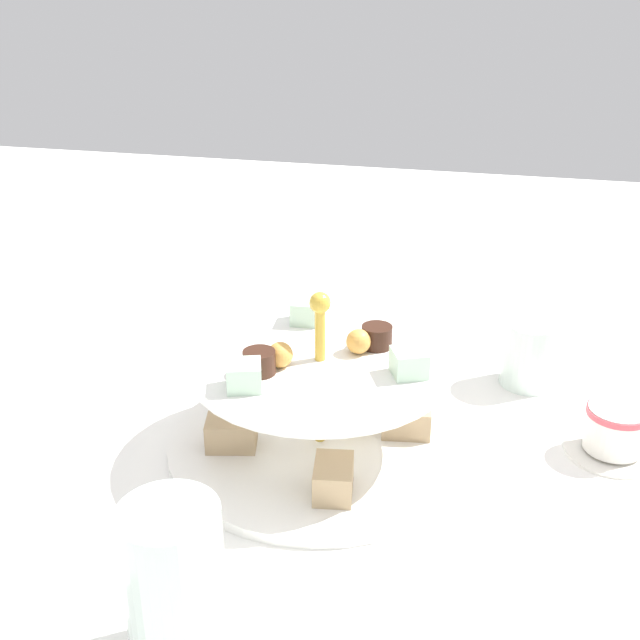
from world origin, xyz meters
TOP-DOWN VIEW (x-y plane):
  - ground_plane at (0.00, 0.00)m, footprint 2.40×2.40m
  - tiered_serving_stand at (0.00, -0.00)m, footprint 0.30×0.30m
  - water_glass_tall_right at (-0.27, 0.03)m, footprint 0.07×0.07m
  - water_glass_short_left at (0.19, -0.20)m, footprint 0.06×0.06m
  - teacup_with_saucer at (0.06, -0.28)m, footprint 0.09×0.09m
  - butter_knife_left at (-0.02, 0.32)m, footprint 0.17×0.03m
  - butter_knife_right at (-0.18, -0.27)m, footprint 0.15×0.10m

SIDE VIEW (x-z plane):
  - ground_plane at x=0.00m, z-range 0.00..0.00m
  - butter_knife_left at x=-0.02m, z-range 0.00..0.00m
  - butter_knife_right at x=-0.18m, z-range 0.00..0.00m
  - teacup_with_saucer at x=0.06m, z-range 0.00..0.05m
  - water_glass_short_left at x=0.19m, z-range 0.00..0.08m
  - tiered_serving_stand at x=0.00m, z-range -0.04..0.13m
  - water_glass_tall_right at x=-0.27m, z-range 0.00..0.12m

